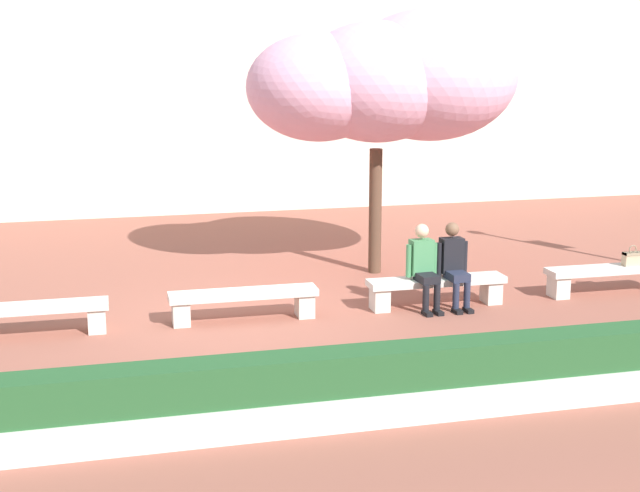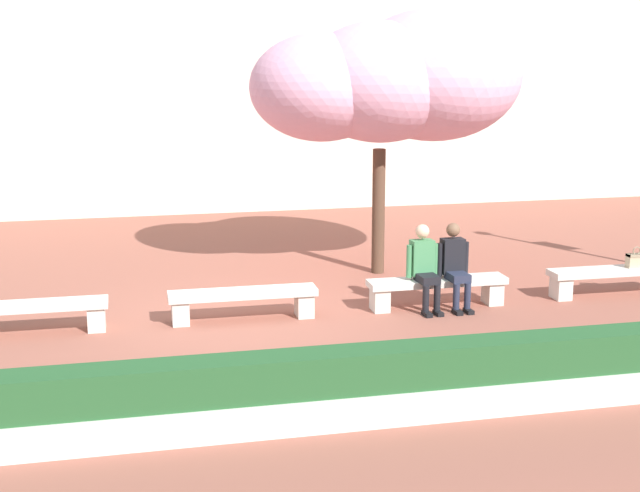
% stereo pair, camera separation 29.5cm
% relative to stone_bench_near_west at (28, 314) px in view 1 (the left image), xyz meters
% --- Properties ---
extents(ground_plane, '(100.00, 100.00, 0.00)m').
position_rel_stone_bench_near_west_xyz_m(ground_plane, '(2.98, 0.00, -0.31)').
color(ground_plane, '#8E5142').
extents(building_facade, '(28.12, 4.00, 9.50)m').
position_rel_stone_bench_near_west_xyz_m(building_facade, '(2.98, 10.79, 4.44)').
color(building_facade, beige).
rests_on(building_facade, ground).
extents(stone_bench_near_west, '(2.15, 0.44, 0.45)m').
position_rel_stone_bench_near_west_xyz_m(stone_bench_near_west, '(0.00, 0.00, 0.00)').
color(stone_bench_near_west, beige).
rests_on(stone_bench_near_west, ground).
extents(stone_bench_center, '(2.15, 0.44, 0.45)m').
position_rel_stone_bench_near_west_xyz_m(stone_bench_center, '(2.98, 0.00, 0.00)').
color(stone_bench_center, beige).
rests_on(stone_bench_center, ground).
extents(stone_bench_near_east, '(2.15, 0.44, 0.45)m').
position_rel_stone_bench_near_west_xyz_m(stone_bench_near_east, '(5.95, 0.00, 0.00)').
color(stone_bench_near_east, beige).
rests_on(stone_bench_near_east, ground).
extents(stone_bench_east_end, '(2.15, 0.44, 0.45)m').
position_rel_stone_bench_near_west_xyz_m(stone_bench_east_end, '(8.93, 0.00, 0.00)').
color(stone_bench_east_end, beige).
rests_on(stone_bench_east_end, ground).
extents(person_seated_left, '(0.51, 0.70, 1.29)m').
position_rel_stone_bench_near_west_xyz_m(person_seated_left, '(5.71, -0.05, 0.39)').
color(person_seated_left, black).
rests_on(person_seated_left, ground).
extents(person_seated_right, '(0.51, 0.69, 1.29)m').
position_rel_stone_bench_near_west_xyz_m(person_seated_right, '(6.20, -0.05, 0.39)').
color(person_seated_right, black).
rests_on(person_seated_right, ground).
extents(handbag, '(0.30, 0.15, 0.34)m').
position_rel_stone_bench_near_west_xyz_m(handbag, '(9.29, -0.03, 0.27)').
color(handbag, tan).
rests_on(handbag, stone_bench_east_end).
extents(cherry_tree_main, '(4.69, 3.10, 4.55)m').
position_rel_stone_bench_near_west_xyz_m(cherry_tree_main, '(5.89, 2.38, 3.02)').
color(cherry_tree_main, '#513828').
rests_on(cherry_tree_main, ground).
extents(planter_hedge_foreground, '(16.21, 0.50, 0.80)m').
position_rel_stone_bench_near_west_xyz_m(planter_hedge_foreground, '(2.98, -3.88, 0.07)').
color(planter_hedge_foreground, beige).
rests_on(planter_hedge_foreground, ground).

